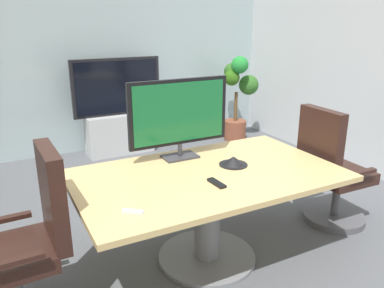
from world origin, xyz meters
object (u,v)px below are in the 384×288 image
tv_monitor (179,114)px  conference_table (208,196)px  office_chair_left (29,252)px  remote_control (217,183)px  conference_phone (233,161)px  wall_display_unit (119,122)px  potted_plant (238,95)px  office_chair_right (331,177)px

tv_monitor → conference_table: bearing=-84.8°
office_chair_left → tv_monitor: bearing=107.6°
conference_table → remote_control: remote_control is taller
conference_table → remote_control: bearing=-103.6°
remote_control → tv_monitor: bearing=85.8°
conference_phone → tv_monitor: bearing=129.3°
wall_display_unit → potted_plant: wall_display_unit is taller
conference_table → potted_plant: size_ratio=1.50×
wall_display_unit → conference_phone: bearing=-88.4°
tv_monitor → potted_plant: tv_monitor is taller
tv_monitor → remote_control: tv_monitor is taller
conference_phone → conference_table: bearing=-169.7°
potted_plant → wall_display_unit: bearing=172.9°
potted_plant → conference_phone: size_ratio=5.84×
conference_table → wall_display_unit: wall_display_unit is taller
conference_table → remote_control: size_ratio=11.34×
office_chair_right → potted_plant: bearing=-14.3°
conference_phone → office_chair_right: bearing=-3.8°
office_chair_left → potted_plant: (3.26, 2.57, 0.24)m
wall_display_unit → conference_phone: size_ratio=5.95×
office_chair_left → conference_phone: office_chair_left is taller
conference_table → wall_display_unit: bearing=86.3°
office_chair_left → office_chair_right: same height
conference_table → office_chair_left: 1.26m
conference_table → office_chair_left: office_chair_left is taller
office_chair_right → potted_plant: (0.74, 2.57, 0.24)m
office_chair_right → conference_phone: (-1.01, 0.07, 0.30)m
tv_monitor → office_chair_left: bearing=-160.8°
office_chair_left → potted_plant: bearing=126.7°
wall_display_unit → remote_control: size_ratio=7.71×
conference_table → wall_display_unit: size_ratio=1.47×
potted_plant → office_chair_left: bearing=-141.7°
conference_table → office_chair_right: office_chair_right is taller
office_chair_left → tv_monitor: 1.44m
potted_plant → remote_control: 3.43m
office_chair_right → wall_display_unit: (-1.08, 2.79, -0.01)m
tv_monitor → conference_phone: 0.56m
office_chair_right → potted_plant: 2.68m
conference_table → remote_control: (-0.05, -0.21, 0.19)m
office_chair_right → potted_plant: potted_plant is taller
tv_monitor → wall_display_unit: (0.21, 2.37, -0.64)m
tv_monitor → wall_display_unit: size_ratio=0.64×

